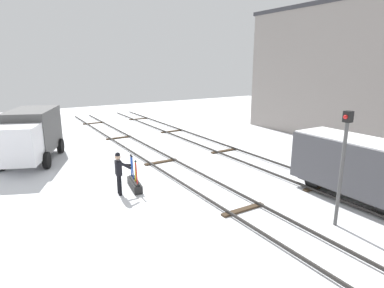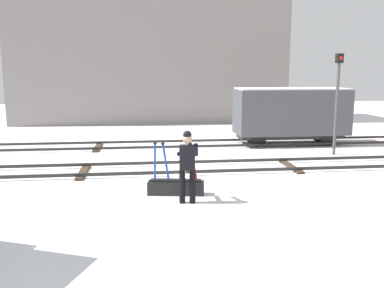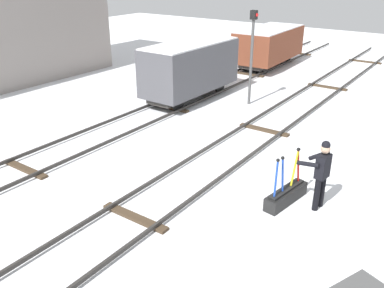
% 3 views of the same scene
% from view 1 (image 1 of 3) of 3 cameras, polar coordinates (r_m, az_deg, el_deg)
% --- Properties ---
extents(ground_plane, '(60.00, 60.00, 0.00)m').
position_cam_1_polar(ground_plane, '(15.02, 0.36, -6.84)').
color(ground_plane, white).
extents(track_main_line, '(44.00, 1.94, 0.18)m').
position_cam_1_polar(track_main_line, '(14.99, 0.36, -6.46)').
color(track_main_line, '#2D2B28').
rests_on(track_main_line, ground_plane).
extents(track_siding_near, '(44.00, 1.94, 0.18)m').
position_cam_1_polar(track_siding_near, '(17.64, 12.81, -3.59)').
color(track_siding_near, '#2D2B28').
rests_on(track_siding_near, ground_plane).
extents(switch_lever_frame, '(1.56, 0.59, 1.45)m').
position_cam_1_polar(switch_lever_frame, '(14.39, -10.29, -6.99)').
color(switch_lever_frame, black).
rests_on(switch_lever_frame, ground_plane).
extents(rail_worker, '(0.60, 0.76, 1.85)m').
position_cam_1_polar(rail_worker, '(13.67, -12.97, -4.68)').
color(rail_worker, black).
rests_on(rail_worker, ground_plane).
extents(delivery_truck, '(5.90, 4.09, 2.89)m').
position_cam_1_polar(delivery_truck, '(19.71, -27.22, 1.60)').
color(delivery_truck, silver).
rests_on(delivery_truck, ground_plane).
extents(signal_post, '(0.24, 0.32, 3.96)m').
position_cam_1_polar(signal_post, '(11.48, 25.53, -2.27)').
color(signal_post, '#4C4C4C').
rests_on(signal_post, ground_plane).
extents(apartment_building, '(17.71, 5.62, 9.61)m').
position_cam_1_polar(apartment_building, '(25.77, 29.00, 11.20)').
color(apartment_building, gray).
rests_on(apartment_building, ground_plane).
extents(freight_car_far_end, '(4.98, 2.01, 2.55)m').
position_cam_1_polar(freight_car_far_end, '(14.27, 27.51, -3.49)').
color(freight_car_far_end, '#2D2B28').
rests_on(freight_car_far_end, ground_plane).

